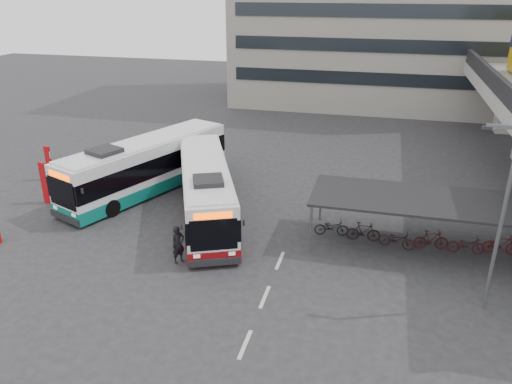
% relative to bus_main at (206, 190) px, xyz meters
% --- Properties ---
extents(ground, '(120.00, 120.00, 0.00)m').
position_rel_bus_main_xyz_m(ground, '(2.40, -3.66, -1.54)').
color(ground, '#28282B').
rests_on(ground, ground).
extents(bike_shelter, '(10.00, 4.00, 2.54)m').
position_rel_bus_main_xyz_m(bike_shelter, '(10.86, -0.66, -0.10)').
color(bike_shelter, '#595B60').
rests_on(bike_shelter, ground).
extents(road_markings, '(0.15, 7.60, 0.01)m').
position_rel_bus_main_xyz_m(road_markings, '(4.90, -6.66, -1.53)').
color(road_markings, beige).
rests_on(road_markings, ground).
extents(bus_main, '(6.68, 11.24, 3.31)m').
position_rel_bus_main_xyz_m(bus_main, '(0.00, 0.00, 0.00)').
color(bus_main, white).
rests_on(bus_main, ground).
extents(bus_teal, '(6.72, 11.81, 3.46)m').
position_rel_bus_main_xyz_m(bus_teal, '(-4.71, 2.59, 0.07)').
color(bus_teal, white).
rests_on(bus_teal, ground).
extents(pedestrian, '(0.72, 0.80, 1.83)m').
position_rel_bus_main_xyz_m(pedestrian, '(0.43, -4.96, -0.62)').
color(pedestrian, black).
rests_on(pedestrian, ground).
extents(lamp_post, '(1.31, 0.17, 7.45)m').
position_rel_bus_main_xyz_m(lamp_post, '(13.36, -5.23, 2.71)').
color(lamp_post, '#595B60').
rests_on(lamp_post, ground).
extents(sign_totem_mid, '(0.53, 0.29, 2.50)m').
position_rel_bus_main_xyz_m(sign_totem_mid, '(-9.61, -0.59, -0.25)').
color(sign_totem_mid, '#AA0A0E').
rests_on(sign_totem_mid, ground).
extents(sign_totem_north, '(0.49, 0.28, 2.29)m').
position_rel_bus_main_xyz_m(sign_totem_north, '(-11.70, 2.69, -0.35)').
color(sign_totem_north, '#AA0A0E').
rests_on(sign_totem_north, ground).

